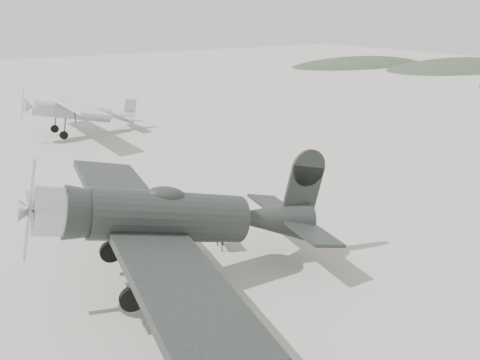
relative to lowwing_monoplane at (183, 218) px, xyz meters
name	(u,v)px	position (x,y,z in m)	size (l,w,h in m)	color
ground	(238,217)	(4.27, 3.35, -2.32)	(160.00, 160.00, 0.00)	gray
hill_east_north	(460,67)	(64.27, 31.35, -2.32)	(36.00, 18.00, 6.00)	#303C2C
hill_northeast	(358,64)	(54.27, 43.35, -2.32)	(32.00, 16.00, 5.20)	#303C2C
lowwing_monoplane	(183,218)	(0.00, 0.00, 0.00)	(9.79, 13.67, 4.39)	black
highwing_monoplane	(78,108)	(2.45, 21.26, -0.33)	(7.96, 11.19, 3.18)	#929396
sign_board	(219,232)	(2.12, 1.35, -1.63)	(0.22, 0.80, 1.16)	#333333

